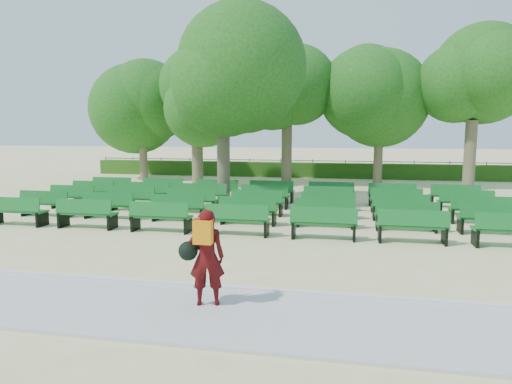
# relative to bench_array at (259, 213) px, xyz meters

# --- Properties ---
(ground) EXTENTS (120.00, 120.00, 0.00)m
(ground) POSITION_rel_bench_array_xyz_m (-0.14, -1.11, -0.09)
(ground) COLOR beige
(paving) EXTENTS (30.00, 2.20, 0.06)m
(paving) POSITION_rel_bench_array_xyz_m (-0.14, -8.51, -0.06)
(paving) COLOR #B8B7B3
(paving) RESTS_ON ground
(curb) EXTENTS (30.00, 0.12, 0.10)m
(curb) POSITION_rel_bench_array_xyz_m (-0.14, -7.36, -0.04)
(curb) COLOR silver
(curb) RESTS_ON ground
(hedge) EXTENTS (26.00, 0.70, 0.90)m
(hedge) POSITION_rel_bench_array_xyz_m (-0.14, 12.89, 0.36)
(hedge) COLOR #275315
(hedge) RESTS_ON ground
(fence) EXTENTS (26.00, 0.10, 1.02)m
(fence) POSITION_rel_bench_array_xyz_m (-0.14, 13.29, -0.09)
(fence) COLOR black
(fence) RESTS_ON ground
(tree_line) EXTENTS (21.80, 6.80, 7.04)m
(tree_line) POSITION_rel_bench_array_xyz_m (-0.14, 8.89, -0.09)
(tree_line) COLOR #205C18
(tree_line) RESTS_ON ground
(bench_array) EXTENTS (1.80, 0.67, 1.11)m
(bench_array) POSITION_rel_bench_array_xyz_m (0.00, 0.00, 0.00)
(bench_array) COLOR #116421
(bench_array) RESTS_ON ground
(tree_among) EXTENTS (4.69, 4.69, 6.80)m
(tree_among) POSITION_rel_bench_array_xyz_m (-1.77, 1.98, 4.57)
(tree_among) COLOR brown
(tree_among) RESTS_ON ground
(person) EXTENTS (0.78, 0.52, 1.59)m
(person) POSITION_rel_bench_array_xyz_m (0.69, -8.19, 0.79)
(person) COLOR #41090A
(person) RESTS_ON ground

